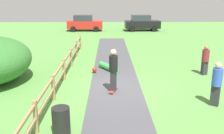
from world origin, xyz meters
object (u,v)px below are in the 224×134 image
trash_bin (61,121)px  parked_car_black (142,23)px  skater_fallen (107,67)px  bystander_maroon (205,59)px  bystander_blue (217,82)px  skater_riding (113,68)px  parked_car_red (85,23)px

trash_bin → parked_car_black: (5.55, 23.61, 0.51)m
skater_fallen → bystander_maroon: bystander_maroon is taller
bystander_blue → bystander_maroon: bystander_blue is taller
parked_car_black → skater_fallen: bearing=-103.8°
skater_riding → bystander_maroon: (5.02, 2.48, -0.22)m
parked_car_black → parked_car_red: bearing=180.0°
skater_riding → bystander_blue: size_ratio=1.09×
trash_bin → bystander_maroon: bearing=41.9°
skater_fallen → parked_car_black: parked_car_black is taller
trash_bin → skater_riding: skater_riding is taller
parked_car_red → skater_fallen: bearing=-80.5°
skater_riding → skater_fallen: (-0.28, 3.27, -0.91)m
skater_fallen → parked_car_red: size_ratio=0.37×
skater_fallen → parked_car_black: 17.32m
skater_fallen → parked_car_red: (-2.83, 16.80, 0.76)m
bystander_blue → bystander_maroon: bearing=75.1°
trash_bin → parked_car_red: (-1.41, 23.61, 0.51)m
parked_car_red → parked_car_black: size_ratio=0.99×
bystander_blue → parked_car_red: parked_car_red is taller
skater_fallen → bystander_maroon: 5.40m
bystander_maroon → skater_riding: bearing=-153.7°
skater_riding → parked_car_black: bearing=79.1°
skater_fallen → bystander_blue: bystander_blue is taller
skater_riding → parked_car_red: size_ratio=0.46×
skater_fallen → parked_car_black: (4.14, 16.80, 0.76)m
trash_bin → parked_car_black: parked_car_black is taller
bystander_blue → parked_car_black: size_ratio=0.42×
skater_fallen → parked_car_black: size_ratio=0.37×
trash_bin → parked_car_red: size_ratio=0.21×
trash_bin → skater_fallen: size_ratio=0.58×
trash_bin → parked_car_red: bearing=93.4°
bystander_blue → parked_car_black: 21.56m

